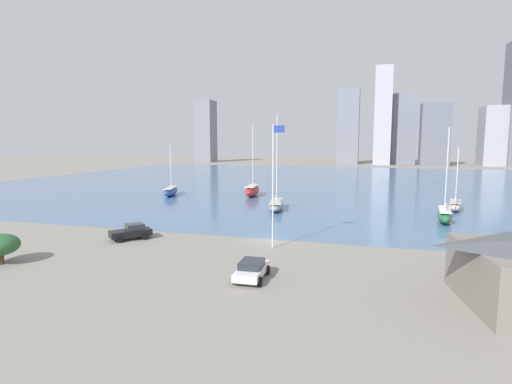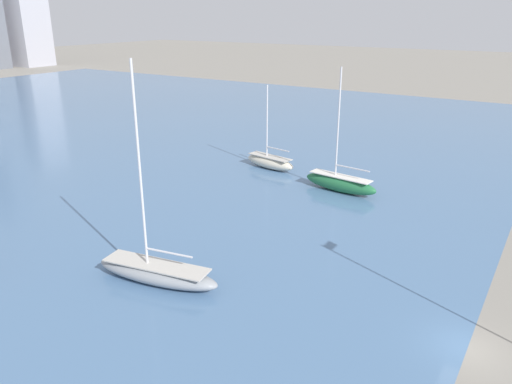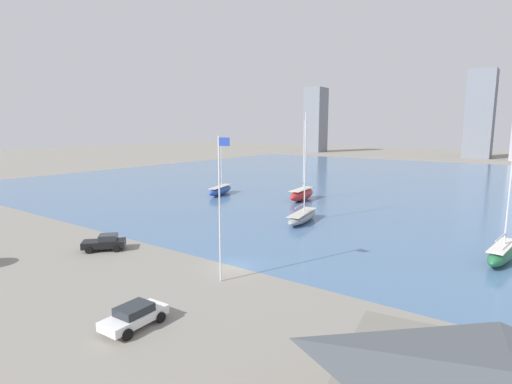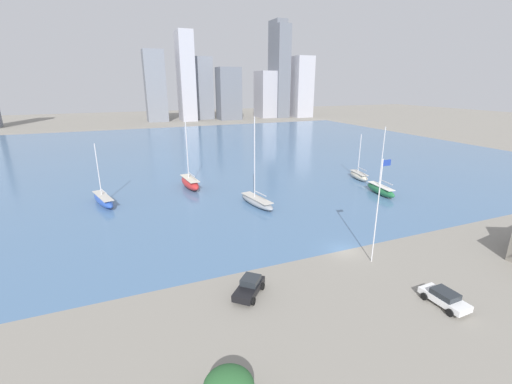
% 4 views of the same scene
% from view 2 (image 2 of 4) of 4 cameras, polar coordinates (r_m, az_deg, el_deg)
% --- Properties ---
extents(ground_plane, '(500.00, 500.00, 0.00)m').
position_cam_2_polar(ground_plane, '(32.02, 23.01, -16.16)').
color(ground_plane, gray).
extents(sailboat_green, '(2.76, 8.52, 12.95)m').
position_cam_2_polar(sailboat_green, '(53.66, 9.59, 1.07)').
color(sailboat_green, '#236B3D').
rests_on(sailboat_green, harbor_water).
extents(sailboat_cream, '(3.15, 7.33, 10.06)m').
position_cam_2_polar(sailboat_cream, '(60.98, 1.61, 3.50)').
color(sailboat_cream, beige).
rests_on(sailboat_cream, harbor_water).
extents(sailboat_gray, '(3.85, 9.78, 15.38)m').
position_cam_2_polar(sailboat_gray, '(36.12, -11.30, -8.91)').
color(sailboat_gray, gray).
rests_on(sailboat_gray, harbor_water).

